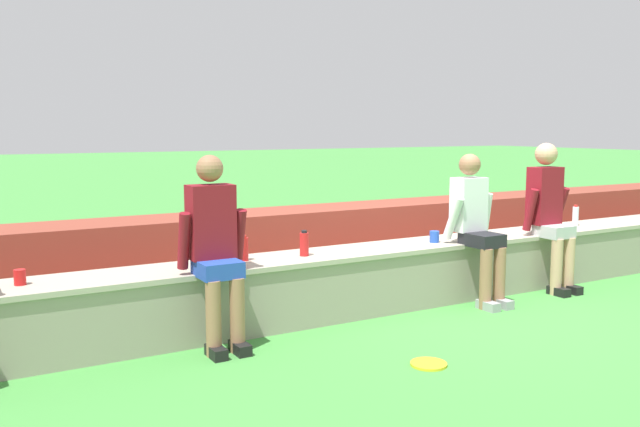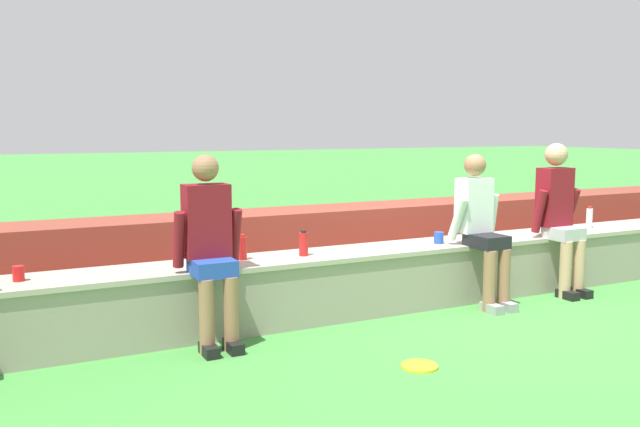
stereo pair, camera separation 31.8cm
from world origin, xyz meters
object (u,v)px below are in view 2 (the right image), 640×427
Objects in this scene: person_left_of_center at (210,245)px; water_bottle_mid_right at (589,218)px; water_bottle_center_gap at (304,244)px; plastic_cup_left_end at (18,274)px; person_right_of_center at (560,213)px; person_center at (481,226)px; frisbee at (420,366)px; plastic_cup_middle at (439,238)px; water_bottle_mid_left at (242,248)px.

person_left_of_center is 6.20× the size of water_bottle_mid_right.
water_bottle_center_gap is 2.19m from plastic_cup_left_end.
person_right_of_center is at bearing -3.70° from plastic_cup_left_end.
frisbee is (-1.44, -1.11, -0.72)m from person_center.
person_center reaches higher than plastic_cup_middle.
plastic_cup_middle is (1.89, -0.09, -0.04)m from water_bottle_mid_left.
water_bottle_center_gap is (-3.41, -0.05, -0.01)m from water_bottle_mid_right.
person_right_of_center reaches higher than person_left_of_center.
person_right_of_center reaches higher than frisbee.
plastic_cup_left_end is at bearing 175.24° from person_center.
plastic_cup_left_end is 1.00× the size of plastic_cup_middle.
person_left_of_center is at bearing -179.59° from person_right_of_center.
person_left_of_center is 0.95m from water_bottle_center_gap.
person_right_of_center is at bearing 0.49° from person_center.
plastic_cup_left_end is at bearing -179.92° from water_bottle_mid_right.
person_right_of_center is 2.65m from water_bottle_center_gap.
water_bottle_center_gap is at bearing -179.09° from water_bottle_mid_right.
plastic_cup_left_end reaches higher than frisbee.
water_bottle_mid_left is at bearing 177.32° from plastic_cup_middle.
person_center is 0.94× the size of person_right_of_center.
frisbee is (-1.16, -1.36, -0.60)m from plastic_cup_middle.
water_bottle_mid_left is 0.91× the size of water_bottle_mid_right.
water_bottle_mid_right reaches higher than plastic_cup_left_end.
person_center is 6.60× the size of water_bottle_mid_left.
water_bottle_mid_right is 2.13× the size of plastic_cup_middle.
person_center is at bearing -4.76° from plastic_cup_left_end.
person_center is 1.78m from water_bottle_mid_right.
water_bottle_center_gap is at bearing 178.97° from plastic_cup_middle.
person_left_of_center is at bearing -179.61° from person_center.
person_left_of_center is 4.32m from water_bottle_mid_right.
person_center reaches higher than water_bottle_center_gap.
person_right_of_center is 6.79× the size of water_bottle_center_gap.
plastic_cup_left_end is (-1.28, 0.34, -0.15)m from person_left_of_center.
person_left_of_center is at bearing -14.71° from plastic_cup_left_end.
water_bottle_mid_left is 0.52m from water_bottle_center_gap.
water_bottle_center_gap is (0.52, -0.06, 0.00)m from water_bottle_mid_left.
person_center is at bearing -169.37° from water_bottle_mid_right.
person_center is at bearing -179.51° from person_right_of_center.
water_bottle_mid_right is 3.56m from frisbee.
plastic_cup_left_end is (-1.67, -0.02, -0.04)m from water_bottle_mid_left.
person_right_of_center is 3.17m from water_bottle_mid_left.
person_center is 0.40m from plastic_cup_middle.
person_center is 12.82× the size of plastic_cup_left_end.
water_bottle_mid_left is at bearing 179.86° from water_bottle_mid_right.
water_bottle_mid_right is 1.06× the size of water_bottle_center_gap.
plastic_cup_left_end is 2.86m from frisbee.
person_center is 2.21m from water_bottle_mid_left.
person_left_of_center is 13.22× the size of plastic_cup_middle.
frisbee is (0.22, -1.39, -0.65)m from water_bottle_center_gap.
person_center is at bearing 37.59° from frisbee.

